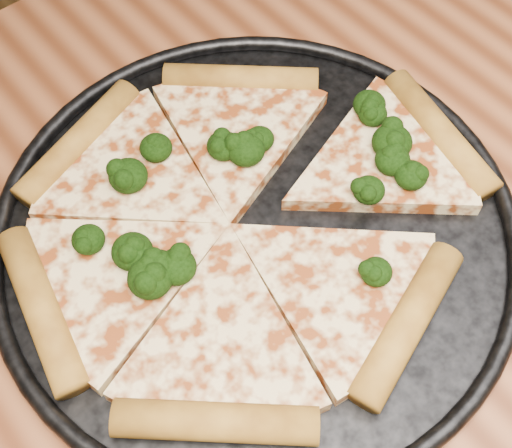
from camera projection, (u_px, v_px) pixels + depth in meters
dining_table at (241, 429)px, 0.56m from camera, size 1.20×0.90×0.75m
pizza_pan at (256, 229)px, 0.54m from camera, size 0.41×0.41×0.02m
pizza at (239, 222)px, 0.54m from camera, size 0.39×0.35×0.03m
broccoli_florets at (252, 190)px, 0.54m from camera, size 0.28×0.22×0.02m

